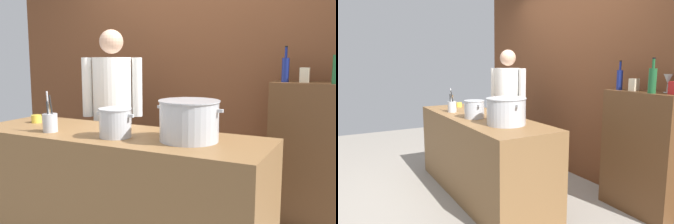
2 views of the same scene
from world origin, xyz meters
TOP-DOWN VIEW (x-y plane):
  - ground_plane at (0.00, 0.00)m, footprint 8.00×8.00m
  - brick_back_panel at (0.00, 1.40)m, footprint 4.40×0.10m
  - prep_counter at (0.00, 0.00)m, footprint 2.17×0.70m
  - bar_cabinet at (1.21, 1.19)m, footprint 0.76×0.32m
  - chef at (-0.46, 0.63)m, footprint 0.48×0.41m
  - stockpot_large at (0.56, 0.01)m, footprint 0.45×0.39m
  - stockpot_small at (0.08, -0.11)m, footprint 0.28×0.22m
  - utensil_crock at (-0.43, -0.17)m, footprint 0.10×0.10m
  - butter_jar at (-0.81, 0.07)m, footprint 0.08×0.08m
  - wine_bottle_cobalt at (0.94, 1.13)m, footprint 0.06×0.06m
  - wine_bottle_green at (1.34, 1.09)m, footprint 0.07×0.07m
  - wine_glass_tall at (1.36, 1.28)m, footprint 0.08×0.08m
  - spice_tin_cream at (1.09, 1.16)m, footprint 0.07×0.07m

SIDE VIEW (x-z plane):
  - ground_plane at x=0.00m, z-range 0.00..0.00m
  - prep_counter at x=0.00m, z-range 0.00..0.90m
  - bar_cabinet at x=1.21m, z-range 0.00..1.22m
  - butter_jar at x=-0.81m, z-range 0.90..0.96m
  - chef at x=-0.46m, z-range 0.13..1.79m
  - utensil_crock at x=-0.43m, z-range 0.83..1.12m
  - stockpot_small at x=0.08m, z-range 0.90..1.09m
  - stockpot_large at x=0.56m, z-range 0.90..1.16m
  - spice_tin_cream at x=1.09m, z-range 1.22..1.34m
  - wine_bottle_cobalt at x=0.94m, z-range 1.18..1.47m
  - wine_bottle_green at x=1.34m, z-range 1.18..1.50m
  - wine_glass_tall at x=1.36m, z-range 1.25..1.43m
  - brick_back_panel at x=0.00m, z-range 0.00..3.00m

